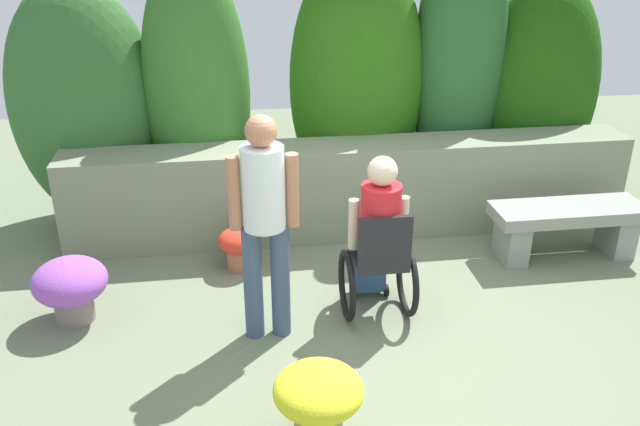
% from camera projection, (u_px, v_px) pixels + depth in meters
% --- Properties ---
extents(ground_plane, '(12.50, 12.50, 0.00)m').
position_uv_depth(ground_plane, '(394.00, 337.00, 5.03)').
color(ground_plane, '#697459').
extents(stone_retaining_wall, '(5.38, 0.51, 0.91)m').
position_uv_depth(stone_retaining_wall, '(351.00, 189.00, 6.46)').
color(stone_retaining_wall, gray).
rests_on(stone_retaining_wall, ground).
extents(hedge_backdrop, '(5.97, 1.01, 3.13)m').
position_uv_depth(hedge_backdrop, '(321.00, 88.00, 6.69)').
color(hedge_backdrop, '#33652D').
rests_on(hedge_backdrop, ground).
extents(stone_bench, '(1.38, 0.46, 0.50)m').
position_uv_depth(stone_bench, '(567.00, 223.00, 6.07)').
color(stone_bench, gray).
rests_on(stone_bench, ground).
extents(person_in_wheelchair, '(0.53, 0.66, 1.33)m').
position_uv_depth(person_in_wheelchair, '(378.00, 242.00, 5.10)').
color(person_in_wheelchair, black).
rests_on(person_in_wheelchair, ground).
extents(person_standing_companion, '(0.49, 0.30, 1.71)m').
position_uv_depth(person_standing_companion, '(264.00, 215.00, 4.67)').
color(person_standing_companion, '#3D4F6F').
rests_on(person_standing_companion, ground).
extents(flower_pot_purple_near, '(0.57, 0.57, 0.52)m').
position_uv_depth(flower_pot_purple_near, '(71.00, 285.00, 5.13)').
color(flower_pot_purple_near, slate).
rests_on(flower_pot_purple_near, ground).
extents(flower_pot_terracotta_by_wall, '(0.54, 0.54, 0.49)m').
position_uv_depth(flower_pot_terracotta_by_wall, '(318.00, 397.00, 3.98)').
color(flower_pot_terracotta_by_wall, gray).
rests_on(flower_pot_terracotta_by_wall, ground).
extents(flower_pot_red_accent, '(0.39, 0.39, 0.39)m').
position_uv_depth(flower_pot_red_accent, '(240.00, 244.00, 5.91)').
color(flower_pot_red_accent, '#B56745').
rests_on(flower_pot_red_accent, ground).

